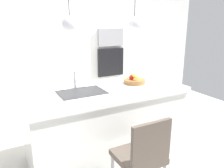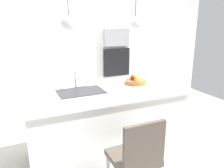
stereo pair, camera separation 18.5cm
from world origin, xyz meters
The scene contains 11 objects.
floor centered at (0.00, 0.00, 0.00)m, with size 6.60×6.60×0.00m, color #BCB7AD.
back_wall centered at (0.00, 1.65, 1.30)m, with size 6.00×0.10×2.60m, color white.
kitchen_island centered at (0.00, 0.00, 0.47)m, with size 2.03×0.93×0.93m.
sink_basin centered at (-0.31, 0.00, 0.92)m, with size 0.56×0.40×0.02m, color #2D2D30.
faucet centered at (-0.31, 0.21, 1.07)m, with size 0.02×0.17×0.22m.
fruit_bowl centered at (0.47, 0.04, 0.96)m, with size 0.30×0.30×0.14m.
microwave centered at (0.91, 1.58, 1.44)m, with size 0.54×0.08×0.34m, color #9E9EA3.
oven centered at (0.91, 1.58, 0.94)m, with size 0.56×0.08×0.56m, color black.
chair_near centered at (-0.04, -0.88, 0.50)m, with size 0.44×0.44×0.89m.
pendant_light_left centered at (-0.42, 0.00, 1.73)m, with size 0.17×0.17×0.77m.
pendant_light_right centered at (0.42, 0.00, 1.73)m, with size 0.17×0.17×0.77m.
Camera 2 is at (-1.03, -2.50, 1.74)m, focal length 35.78 mm.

